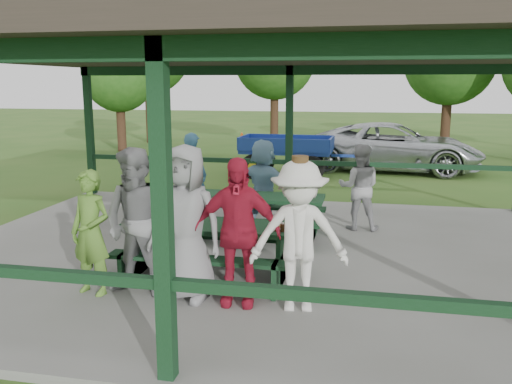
% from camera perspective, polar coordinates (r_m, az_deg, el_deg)
% --- Properties ---
extents(ground, '(90.00, 90.00, 0.00)m').
position_cam_1_polar(ground, '(8.67, -0.22, -6.95)').
color(ground, '#2C551A').
rests_on(ground, ground).
extents(concrete_slab, '(10.00, 8.00, 0.10)m').
position_cam_1_polar(concrete_slab, '(8.65, -0.22, -6.64)').
color(concrete_slab, slate).
rests_on(concrete_slab, ground).
extents(pavilion_structure, '(10.60, 8.60, 3.24)m').
position_cam_1_polar(pavilion_structure, '(8.24, -0.24, 14.45)').
color(pavilion_structure, black).
rests_on(pavilion_structure, concrete_slab).
extents(picnic_table_near, '(2.38, 1.39, 0.75)m').
position_cam_1_polar(picnic_table_near, '(7.48, -4.91, -5.45)').
color(picnic_table_near, black).
rests_on(picnic_table_near, concrete_slab).
extents(picnic_table_far, '(2.72, 1.39, 0.75)m').
position_cam_1_polar(picnic_table_far, '(9.33, -1.25, -1.93)').
color(picnic_table_far, black).
rests_on(picnic_table_far, concrete_slab).
extents(table_setting, '(2.19, 0.45, 0.10)m').
position_cam_1_polar(table_setting, '(7.42, -4.67, -3.03)').
color(table_setting, white).
rests_on(table_setting, picnic_table_near).
extents(contestant_green, '(0.65, 0.51, 1.59)m').
position_cam_1_polar(contestant_green, '(7.09, -16.99, -4.12)').
color(contestant_green, '#58882E').
rests_on(contestant_green, concrete_slab).
extents(contestant_grey_left, '(1.00, 0.83, 1.87)m').
position_cam_1_polar(contestant_grey_left, '(6.84, -12.27, -3.22)').
color(contestant_grey_left, gray).
rests_on(contestant_grey_left, concrete_slab).
extents(contestant_grey_mid, '(0.98, 0.68, 1.92)m').
position_cam_1_polar(contestant_grey_mid, '(6.64, -7.43, -3.26)').
color(contestant_grey_mid, gray).
rests_on(contestant_grey_mid, concrete_slab).
extents(contestant_red, '(1.07, 0.48, 1.79)m').
position_cam_1_polar(contestant_red, '(6.45, -2.02, -4.19)').
color(contestant_red, '#AD1A32').
rests_on(contestant_red, concrete_slab).
extents(contestant_white_fedora, '(1.23, 0.82, 1.83)m').
position_cam_1_polar(contestant_white_fedora, '(6.30, 4.54, -4.67)').
color(contestant_white_fedora, white).
rests_on(contestant_white_fedora, concrete_slab).
extents(spectator_lblue, '(1.58, 1.07, 1.63)m').
position_cam_1_polar(spectator_lblue, '(9.96, 0.76, 0.91)').
color(spectator_lblue, '#7EA9C3').
rests_on(spectator_lblue, concrete_slab).
extents(spectator_blue, '(0.68, 0.52, 1.68)m').
position_cam_1_polar(spectator_blue, '(10.87, -6.71, 1.84)').
color(spectator_blue, teal).
rests_on(spectator_blue, concrete_slab).
extents(spectator_grey, '(0.77, 0.60, 1.56)m').
position_cam_1_polar(spectator_grey, '(9.97, 10.81, 0.51)').
color(spectator_grey, '#9C9C9F').
rests_on(spectator_grey, concrete_slab).
extents(pickup_truck, '(5.63, 2.95, 1.51)m').
position_cam_1_polar(pickup_truck, '(17.60, 14.24, 4.61)').
color(pickup_truck, silver).
rests_on(pickup_truck, ground).
extents(farm_trailer, '(3.64, 1.68, 1.27)m').
position_cam_1_polar(farm_trailer, '(16.14, 3.26, 3.91)').
color(farm_trailer, navy).
rests_on(farm_trailer, ground).
extents(tree_far_left, '(3.90, 3.90, 6.10)m').
position_cam_1_polar(tree_far_left, '(25.84, -11.38, 14.30)').
color(tree_far_left, '#341E14').
rests_on(tree_far_left, ground).
extents(tree_left, '(3.55, 3.55, 5.54)m').
position_cam_1_polar(tree_left, '(24.26, 1.98, 13.81)').
color(tree_left, '#341E14').
rests_on(tree_left, ground).
extents(tree_mid, '(3.36, 3.36, 5.26)m').
position_cam_1_polar(tree_mid, '(21.98, 19.74, 12.90)').
color(tree_mid, '#341E14').
rests_on(tree_mid, ground).
extents(tree_edge_left, '(2.80, 2.80, 4.37)m').
position_cam_1_polar(tree_edge_left, '(22.73, -14.23, 11.62)').
color(tree_edge_left, '#341E14').
rests_on(tree_edge_left, ground).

